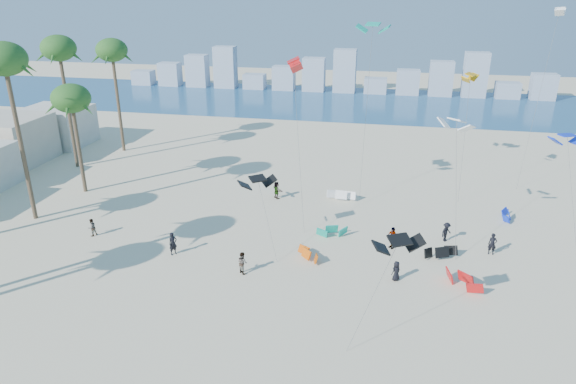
# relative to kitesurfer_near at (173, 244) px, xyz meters

# --- Properties ---
(ground) EXTENTS (220.00, 220.00, 0.00)m
(ground) POSITION_rel_kitesurfer_near_xyz_m (5.59, -12.03, -0.95)
(ground) COLOR beige
(ground) RESTS_ON ground
(ocean) EXTENTS (220.00, 220.00, 0.00)m
(ocean) POSITION_rel_kitesurfer_near_xyz_m (5.59, 59.97, -0.94)
(ocean) COLOR navy
(ocean) RESTS_ON ground
(kitesurfer_near) EXTENTS (0.79, 0.82, 1.89)m
(kitesurfer_near) POSITION_rel_kitesurfer_near_xyz_m (0.00, 0.00, 0.00)
(kitesurfer_near) COLOR black
(kitesurfer_near) RESTS_ON ground
(kitesurfer_mid) EXTENTS (1.05, 1.03, 1.71)m
(kitesurfer_mid) POSITION_rel_kitesurfer_near_xyz_m (6.23, -1.66, -0.09)
(kitesurfer_mid) COLOR gray
(kitesurfer_mid) RESTS_ON ground
(kitesurfers_far) EXTENTS (33.99, 14.73, 1.89)m
(kitesurfers_far) POSITION_rel_kitesurfer_near_xyz_m (12.37, 6.52, -0.08)
(kitesurfers_far) COLOR black
(kitesurfers_far) RESTS_ON ground
(grounded_kites) EXTENTS (18.86, 16.11, 1.01)m
(grounded_kites) POSITION_rel_kitesurfer_near_xyz_m (17.69, 5.59, -0.49)
(grounded_kites) COLOR #0D9E85
(grounded_kites) RESTS_ON ground
(flying_kites) EXTENTS (34.33, 35.96, 18.54)m
(flying_kites) POSITION_rel_kitesurfer_near_xyz_m (20.90, 9.53, 10.33)
(flying_kites) COLOR black
(flying_kites) RESTS_ON ground
(distant_skyline) EXTENTS (85.00, 3.00, 8.40)m
(distant_skyline) POSITION_rel_kitesurfer_near_xyz_m (4.40, 69.97, 2.14)
(distant_skyline) COLOR #9EADBF
(distant_skyline) RESTS_ON ground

